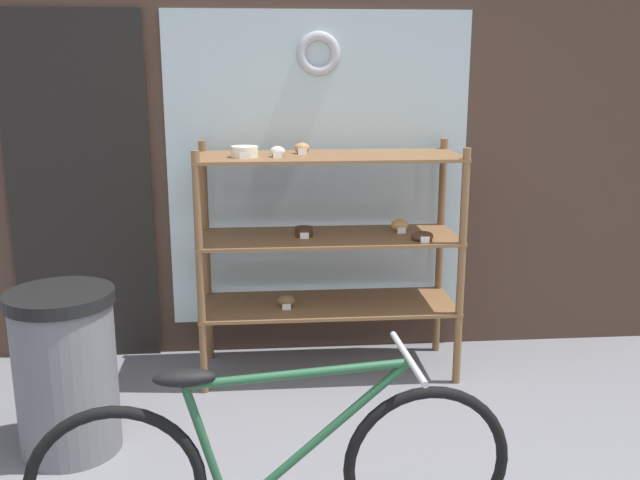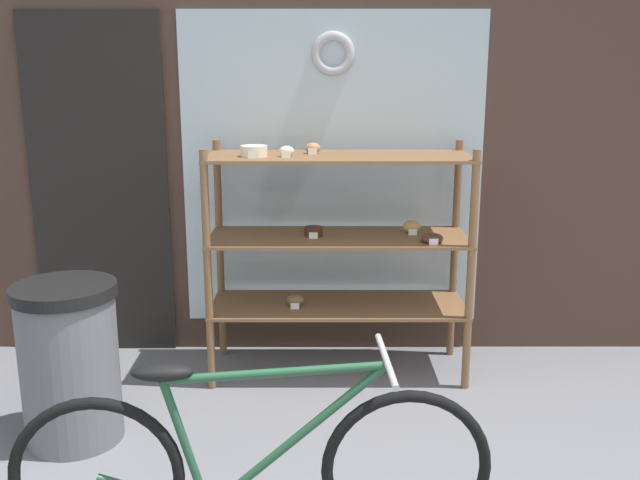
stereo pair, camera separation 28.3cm
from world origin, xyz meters
The scene contains 4 objects.
storefront_facade centered at (-0.03, 2.47, 1.88)m, with size 4.96×0.13×3.88m.
display_case centered at (0.22, 2.07, 0.82)m, with size 1.48×0.53×1.36m.
bicycle centered at (-0.13, 0.44, 0.35)m, with size 1.78×0.46×0.77m.
trash_bin centered at (-1.08, 1.27, 0.42)m, with size 0.49×0.49×0.79m.
Camera 2 is at (0.12, -1.90, 1.79)m, focal length 40.00 mm.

